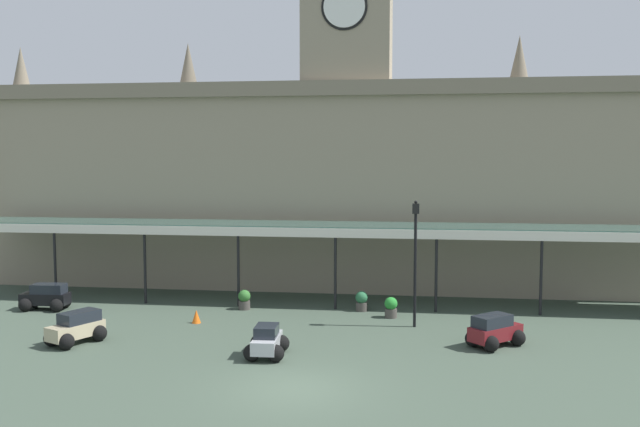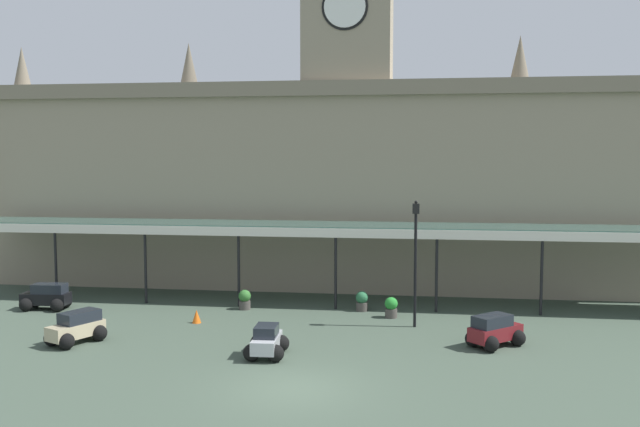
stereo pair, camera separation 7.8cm
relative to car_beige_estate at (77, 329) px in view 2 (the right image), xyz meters
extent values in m
plane|color=#3F4E40|center=(9.55, -4.14, -0.56)|extent=(140.00, 140.00, 0.00)
cube|color=gray|center=(9.55, 13.94, 5.16)|extent=(41.83, 5.49, 11.46)
cube|color=gray|center=(9.55, 11.04, 10.49)|extent=(41.83, 0.30, 0.80)
cube|color=gray|center=(9.55, 13.94, 14.02)|extent=(4.80, 4.80, 6.26)
cylinder|color=white|center=(9.55, 11.48, 14.77)|extent=(2.20, 0.12, 2.20)
cylinder|color=black|center=(9.55, 11.52, 14.77)|extent=(2.46, 0.06, 2.46)
cone|color=#6E6554|center=(-10.36, 13.94, 12.19)|extent=(1.10, 1.10, 2.60)
cone|color=#6E6554|center=(0.14, 13.94, 12.19)|extent=(1.10, 1.10, 2.60)
cone|color=#6E6554|center=(18.97, 13.94, 12.19)|extent=(1.10, 1.10, 2.60)
cube|color=#38564C|center=(9.55, 8.99, 3.39)|extent=(38.85, 3.20, 0.16)
cube|color=silver|center=(9.55, 7.39, 3.19)|extent=(38.85, 0.12, 0.44)
cylinder|color=black|center=(-5.01, 7.54, 1.37)|extent=(0.14, 0.14, 3.88)
cylinder|color=black|center=(-0.16, 7.54, 1.37)|extent=(0.14, 0.14, 3.88)
cylinder|color=black|center=(4.70, 7.54, 1.37)|extent=(0.14, 0.14, 3.88)
cylinder|color=black|center=(9.55, 7.54, 1.37)|extent=(0.14, 0.14, 3.88)
cylinder|color=black|center=(14.41, 7.54, 1.37)|extent=(0.14, 0.14, 3.88)
cylinder|color=black|center=(19.27, 7.54, 1.37)|extent=(0.14, 0.14, 3.88)
cube|color=tan|center=(-0.02, -0.04, -0.02)|extent=(1.79, 2.42, 0.55)
cube|color=#1E232B|center=(0.07, 0.14, 0.48)|extent=(1.42, 1.76, 0.45)
sphere|color=black|center=(0.05, -0.93, -0.24)|extent=(0.64, 0.64, 0.64)
sphere|color=black|center=(-0.76, -0.54, -0.24)|extent=(0.64, 0.64, 0.64)
sphere|color=black|center=(0.73, 0.46, -0.24)|extent=(0.64, 0.64, 0.64)
sphere|color=black|center=(-0.08, 0.86, -0.24)|extent=(0.64, 0.64, 0.64)
cube|color=black|center=(-4.43, 5.46, -0.02)|extent=(2.30, 1.04, 0.55)
cube|color=#1E232B|center=(-4.23, 5.47, 0.48)|extent=(1.60, 0.93, 0.45)
sphere|color=black|center=(-5.18, 4.96, -0.24)|extent=(0.64, 0.64, 0.64)
sphere|color=black|center=(-5.24, 5.86, -0.24)|extent=(0.64, 0.64, 0.64)
sphere|color=black|center=(-3.63, 5.06, -0.24)|extent=(0.64, 0.64, 0.64)
sphere|color=black|center=(-3.69, 5.96, -0.24)|extent=(0.64, 0.64, 0.64)
cube|color=maroon|center=(16.55, 1.83, -0.02)|extent=(2.27, 2.18, 0.55)
cube|color=#1E232B|center=(16.40, 1.69, 0.48)|extent=(1.70, 1.66, 0.45)
sphere|color=black|center=(16.82, 2.68, -0.24)|extent=(0.64, 0.64, 0.64)
sphere|color=black|center=(17.42, 2.02, -0.24)|extent=(0.64, 0.64, 0.64)
sphere|color=black|center=(15.67, 1.64, -0.24)|extent=(0.64, 0.64, 0.64)
sphere|color=black|center=(16.28, 0.97, -0.24)|extent=(0.64, 0.64, 0.64)
cube|color=#B2B5BA|center=(7.92, -0.72, -0.04)|extent=(0.96, 2.08, 0.50)
cube|color=#1E232B|center=(7.92, -0.77, 0.42)|extent=(0.84, 1.13, 0.42)
sphere|color=black|center=(7.45, -0.07, -0.24)|extent=(0.64, 0.64, 0.64)
sphere|color=black|center=(8.33, -0.03, -0.24)|extent=(0.64, 0.64, 0.64)
sphere|color=black|center=(7.51, -1.41, -0.24)|extent=(0.64, 0.64, 0.64)
sphere|color=black|center=(8.39, -1.38, -0.24)|extent=(0.64, 0.64, 0.64)
cylinder|color=black|center=(13.40, 4.49, 1.93)|extent=(0.13, 0.13, 4.98)
cube|color=black|center=(13.40, 4.49, 4.64)|extent=(0.30, 0.30, 0.44)
sphere|color=black|center=(13.40, 4.49, 4.92)|extent=(0.14, 0.14, 0.14)
cone|color=orange|center=(3.70, 3.86, -0.27)|extent=(0.40, 0.40, 0.60)
cylinder|color=#47423D|center=(12.31, 6.08, -0.35)|extent=(0.56, 0.56, 0.42)
sphere|color=#26872E|center=(12.31, 6.08, 0.10)|extent=(0.60, 0.60, 0.60)
cylinder|color=#47423D|center=(5.17, 6.83, -0.35)|extent=(0.56, 0.56, 0.42)
sphere|color=#326D2D|center=(5.17, 6.83, 0.10)|extent=(0.60, 0.60, 0.60)
cylinder|color=#47423D|center=(10.87, 7.28, -0.35)|extent=(0.56, 0.56, 0.42)
sphere|color=#2B6A41|center=(10.87, 7.28, 0.10)|extent=(0.60, 0.60, 0.60)
camera|label=1|loc=(13.27, -25.33, 6.92)|focal=38.51mm
camera|label=2|loc=(13.35, -25.32, 6.92)|focal=38.51mm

